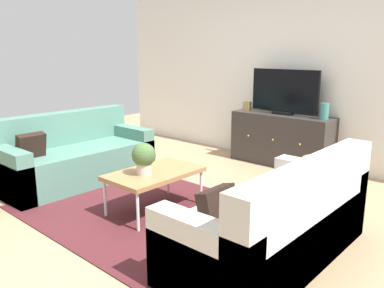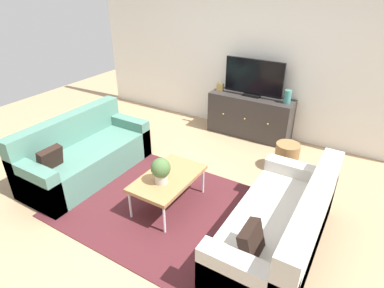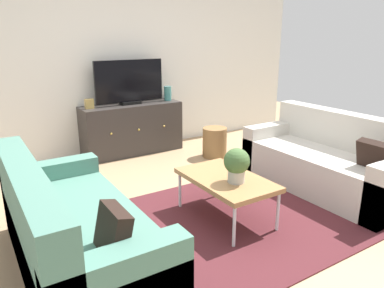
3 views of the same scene
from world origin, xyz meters
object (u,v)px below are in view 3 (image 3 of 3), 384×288
coffee_table (226,181)px  potted_plant (237,164)px  couch_left_side (68,236)px  mantel_clock (89,104)px  tv_console (132,129)px  wicker_basket (215,142)px  couch_right_side (329,164)px  glass_vase (168,93)px  flat_screen_tv (129,82)px

coffee_table → potted_plant: bearing=-88.6°
couch_left_side → mantel_clock: bearing=68.5°
tv_console → wicker_basket: (0.90, -0.79, -0.15)m
coffee_table → wicker_basket: 1.85m
couch_right_side → potted_plant: bearing=-175.9°
couch_right_side → potted_plant: size_ratio=5.85×
potted_plant → glass_vase: bearing=74.6°
coffee_table → tv_console: bearing=87.8°
mantel_clock → couch_right_side: bearing=-50.9°
coffee_table → flat_screen_tv: (0.09, 2.36, 0.64)m
couch_right_side → flat_screen_tv: flat_screen_tv is taller
glass_vase → wicker_basket: bearing=-68.8°
couch_left_side → glass_vase: 3.23m
couch_left_side → potted_plant: 1.48m
couch_left_side → flat_screen_tv: (1.53, 2.39, 0.74)m
couch_right_side → wicker_basket: (-0.43, 1.58, -0.08)m
couch_left_side → mantel_clock: 2.60m
couch_right_side → coffee_table: 1.43m
coffee_table → wicker_basket: (0.99, 1.55, -0.18)m
couch_left_side → tv_console: (1.53, 2.37, 0.07)m
flat_screen_tv → mantel_clock: flat_screen_tv is taller
couch_right_side → mantel_clock: (-1.93, 2.37, 0.50)m
tv_console → glass_vase: (0.60, 0.00, 0.47)m
mantel_clock → wicker_basket: 1.79m
tv_console → flat_screen_tv: flat_screen_tv is taller
potted_plant → flat_screen_tv: 2.54m
coffee_table → potted_plant: potted_plant is taller
coffee_table → flat_screen_tv: 2.45m
couch_right_side → glass_vase: size_ratio=8.61×
couch_left_side → tv_console: size_ratio=1.27×
potted_plant → flat_screen_tv: size_ratio=0.31×
couch_left_side → couch_right_side: size_ratio=1.00×
glass_vase → mantel_clock: bearing=180.0°
glass_vase → coffee_table: bearing=-106.3°
flat_screen_tv → potted_plant: bearing=-92.0°
couch_left_side → wicker_basket: (2.43, 1.58, -0.08)m
potted_plant → glass_vase: glass_vase is taller
mantel_clock → flat_screen_tv: bearing=1.9°
potted_plant → wicker_basket: 1.99m
potted_plant → tv_console: size_ratio=0.22×
couch_left_side → coffee_table: 1.45m
tv_console → potted_plant: bearing=-92.0°
couch_left_side → coffee_table: size_ratio=1.94×
tv_console → wicker_basket: tv_console is taller
tv_console → mantel_clock: bearing=180.0°
couch_left_side → mantel_clock: size_ratio=14.00×
couch_right_side → coffee_table: (-1.42, 0.03, 0.10)m
glass_vase → tv_console: bearing=-180.0°
couch_right_side → flat_screen_tv: bearing=119.1°
potted_plant → tv_console: potted_plant is taller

